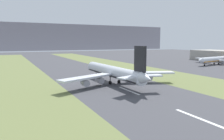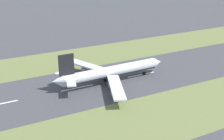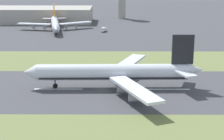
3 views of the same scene
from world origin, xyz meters
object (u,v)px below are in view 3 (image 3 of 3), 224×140
(service_truck, at_px, (104,30))
(terminal_building, at_px, (42,15))
(airplane_main_jet, at_px, (117,73))
(airplane_parked_apron, at_px, (55,24))

(service_truck, bearing_deg, terminal_building, 47.14)
(airplane_main_jet, height_order, airplane_parked_apron, airplane_main_jet)
(terminal_building, bearing_deg, airplane_parked_apron, -157.96)
(airplane_main_jet, bearing_deg, service_truck, 3.78)
(airplane_main_jet, relative_size, airplane_parked_apron, 1.18)
(terminal_building, bearing_deg, service_truck, -132.86)
(terminal_building, height_order, airplane_parked_apron, airplane_parked_apron)
(airplane_main_jet, distance_m, service_truck, 127.45)
(airplane_parked_apron, bearing_deg, service_truck, -98.74)
(airplane_main_jet, height_order, terminal_building, airplane_main_jet)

